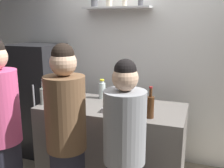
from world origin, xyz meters
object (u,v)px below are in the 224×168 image
object	(u,v)px
person_brown_jacket	(67,144)
person_pink_top	(2,137)
refrigerator	(38,99)
wine_bottle_amber_glass	(150,106)
water_bottle_plastic	(102,90)
person_grey_hoodie	(124,157)
baking_pan	(120,109)
utensil_holder	(125,95)
wine_bottle_pale_glass	(43,95)

from	to	relation	value
person_brown_jacket	person_pink_top	size ratio (longest dim) A/B	0.98
refrigerator	person_brown_jacket	distance (m)	1.64
wine_bottle_amber_glass	person_pink_top	world-z (taller)	person_pink_top
water_bottle_plastic	person_pink_top	distance (m)	1.27
person_grey_hoodie	person_pink_top	bearing A→B (deg)	21.12
refrigerator	person_grey_hoodie	xyz separation A→B (m)	(1.63, -1.14, -0.00)
baking_pan	water_bottle_plastic	world-z (taller)	water_bottle_plastic
utensil_holder	person_pink_top	world-z (taller)	person_pink_top
refrigerator	wine_bottle_pale_glass	world-z (taller)	refrigerator
person_grey_hoodie	person_pink_top	size ratio (longest dim) A/B	0.92
person_brown_jacket	person_pink_top	world-z (taller)	person_pink_top
baking_pan	utensil_holder	xyz separation A→B (m)	(-0.08, 0.43, 0.03)
baking_pan	water_bottle_plastic	xyz separation A→B (m)	(-0.35, 0.38, 0.08)
wine_bottle_amber_glass	water_bottle_plastic	bearing A→B (deg)	145.86
baking_pan	wine_bottle_amber_glass	bearing A→B (deg)	-14.62
wine_bottle_amber_glass	person_pink_top	distance (m)	1.38
baking_pan	person_grey_hoodie	bearing A→B (deg)	-69.47
baking_pan	person_brown_jacket	xyz separation A→B (m)	(-0.27, -0.67, -0.13)
person_grey_hoodie	wine_bottle_amber_glass	bearing A→B (deg)	-87.27
wine_bottle_pale_glass	water_bottle_plastic	world-z (taller)	wine_bottle_pale_glass
refrigerator	person_brown_jacket	xyz separation A→B (m)	(1.13, -1.19, 0.06)
wine_bottle_amber_glass	wine_bottle_pale_glass	size ratio (longest dim) A/B	1.09
wine_bottle_amber_glass	person_pink_top	size ratio (longest dim) A/B	0.18
utensil_holder	wine_bottle_amber_glass	size ratio (longest dim) A/B	0.68
baking_pan	utensil_holder	bearing A→B (deg)	100.71
person_brown_jacket	refrigerator	bearing A→B (deg)	-26.11
baking_pan	person_grey_hoodie	world-z (taller)	person_grey_hoodie
wine_bottle_pale_glass	person_brown_jacket	world-z (taller)	person_brown_jacket
utensil_holder	water_bottle_plastic	world-z (taller)	water_bottle_plastic
person_grey_hoodie	person_pink_top	xyz separation A→B (m)	(-1.08, -0.15, 0.08)
refrigerator	person_pink_top	distance (m)	1.41
refrigerator	water_bottle_plastic	size ratio (longest dim) A/B	6.57
baking_pan	utensil_holder	size ratio (longest dim) A/B	1.60
refrigerator	person_pink_top	size ratio (longest dim) A/B	0.90
person_pink_top	person_brown_jacket	bearing A→B (deg)	-80.91
refrigerator	person_grey_hoodie	bearing A→B (deg)	-35.05
utensil_holder	water_bottle_plastic	distance (m)	0.28
wine_bottle_amber_glass	wine_bottle_pale_glass	xyz separation A→B (m)	(-1.22, 0.02, -0.01)
baking_pan	wine_bottle_pale_glass	size ratio (longest dim) A/B	1.19
wine_bottle_pale_glass	person_pink_top	size ratio (longest dim) A/B	0.17
wine_bottle_amber_glass	person_grey_hoodie	size ratio (longest dim) A/B	0.20
person_pink_top	wine_bottle_pale_glass	bearing A→B (deg)	2.16
wine_bottle_pale_glass	person_pink_top	bearing A→B (deg)	-86.44
refrigerator	person_brown_jacket	size ratio (longest dim) A/B	0.92
wine_bottle_pale_glass	person_brown_jacket	distance (m)	0.90
wine_bottle_amber_glass	person_grey_hoodie	xyz separation A→B (m)	(-0.10, -0.54, -0.28)
wine_bottle_amber_glass	person_brown_jacket	bearing A→B (deg)	-135.71
utensil_holder	person_grey_hoodie	size ratio (longest dim) A/B	0.13
wine_bottle_amber_glass	wine_bottle_pale_glass	bearing A→B (deg)	178.99
refrigerator	person_brown_jacket	bearing A→B (deg)	-46.45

